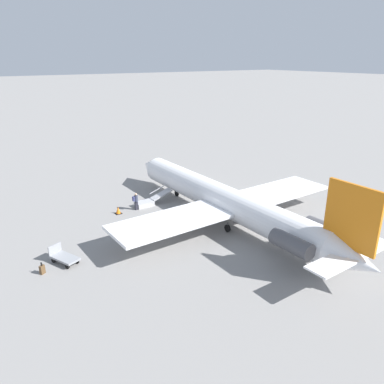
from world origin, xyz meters
The scene contains 7 objects.
ground_plane centered at (0.00, 0.00, 0.00)m, with size 600.00×600.00×0.00m, color gray.
airplane_main centered at (-0.95, -0.02, 2.08)m, with size 29.77×22.36×6.96m.
boarding_stairs centered at (6.92, 4.03, 0.38)m, with size 1.14×4.04×1.72m.
passenger centered at (6.50, 5.54, 1.00)m, with size 0.36×0.54×1.74m.
luggage_cart centered at (0.28, 14.36, 0.46)m, with size 2.46×1.87×1.22m.
suitcase centered at (-0.39, 16.04, 0.33)m, with size 0.37×0.42×0.88m.
traffic_cone_near_stairs centered at (6.61, 7.39, 0.32)m, with size 0.62×0.62×0.68m.
Camera 1 is at (-24.97, 19.90, 14.28)m, focal length 35.00 mm.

